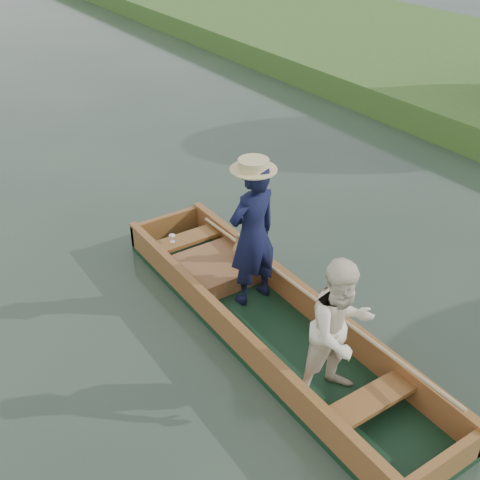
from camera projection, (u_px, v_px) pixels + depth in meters
ground at (269, 332)px, 6.95m from camera, size 120.00×120.00×0.00m
trees_far at (9, 72)px, 7.32m from camera, size 21.19×6.80×4.45m
punt at (279, 296)px, 6.57m from camera, size 1.12×5.00×1.90m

